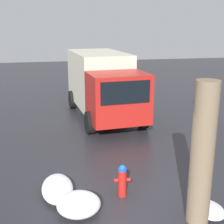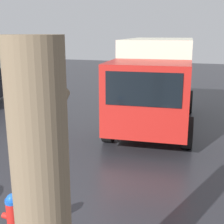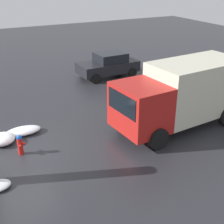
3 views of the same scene
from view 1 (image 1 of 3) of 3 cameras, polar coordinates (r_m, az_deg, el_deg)
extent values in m
plane|color=#28282D|center=(8.19, 1.88, -15.02)|extent=(60.00, 60.00, 0.00)
cylinder|color=red|center=(8.02, 1.90, -12.86)|extent=(0.21, 0.21, 0.70)
cylinder|color=blue|center=(7.84, 1.93, -10.45)|extent=(0.22, 0.22, 0.05)
sphere|color=blue|center=(7.83, 1.93, -10.28)|extent=(0.18, 0.18, 0.18)
cylinder|color=red|center=(8.11, 1.74, -11.83)|extent=(0.11, 0.12, 0.11)
cylinder|color=red|center=(7.96, 0.79, -12.40)|extent=(0.10, 0.11, 0.09)
cylinder|color=red|center=(8.00, 3.02, -12.26)|extent=(0.10, 0.11, 0.09)
cylinder|color=#7F6B51|center=(6.81, 16.16, -7.51)|extent=(0.49, 0.49, 3.14)
cylinder|color=#7F6B51|center=(6.71, 15.87, 0.13)|extent=(0.56, 0.14, 0.45)
cube|color=red|center=(12.25, 1.07, 2.68)|extent=(2.03, 2.40, 1.93)
cube|color=black|center=(11.31, 2.52, 3.56)|extent=(0.19, 1.89, 0.85)
cube|color=beige|center=(15.11, -2.50, 6.23)|extent=(4.49, 2.61, 2.47)
cylinder|color=black|center=(12.96, 5.67, -1.07)|extent=(0.92, 0.36, 0.90)
cylinder|color=black|center=(12.31, -4.08, -1.94)|extent=(0.92, 0.36, 0.90)
cylinder|color=black|center=(16.67, 0.38, 2.82)|extent=(0.92, 0.36, 0.90)
cylinder|color=black|center=(16.17, -7.27, 2.28)|extent=(0.92, 0.36, 0.90)
ellipsoid|color=white|center=(8.32, -9.95, -13.55)|extent=(1.54, 0.79, 0.30)
ellipsoid|color=white|center=(7.81, 17.32, -16.66)|extent=(0.86, 0.67, 0.19)
ellipsoid|color=white|center=(7.49, -6.11, -16.40)|extent=(1.04, 1.02, 0.43)
camera|label=2|loc=(5.66, 40.10, 1.54)|focal=50.00mm
camera|label=3|loc=(13.86, 58.88, 18.47)|focal=50.00mm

